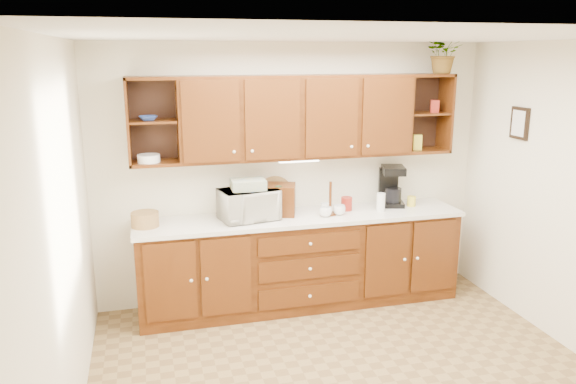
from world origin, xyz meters
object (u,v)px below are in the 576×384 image
coffee_maker (392,186)px  microwave (249,204)px  potted_plant (444,53)px  bread_box (273,199)px

coffee_maker → microwave: bearing=-158.4°
coffee_maker → potted_plant: (0.47, -0.07, 1.36)m
microwave → bread_box: (0.27, 0.11, 0.00)m
microwave → coffee_maker: (1.55, 0.16, 0.05)m
bread_box → microwave: bearing=-140.0°
microwave → bread_box: size_ratio=1.24×
bread_box → coffee_maker: size_ratio=1.04×
microwave → potted_plant: potted_plant is taller
bread_box → potted_plant: (1.76, -0.03, 1.40)m
microwave → potted_plant: (2.02, 0.09, 1.41)m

